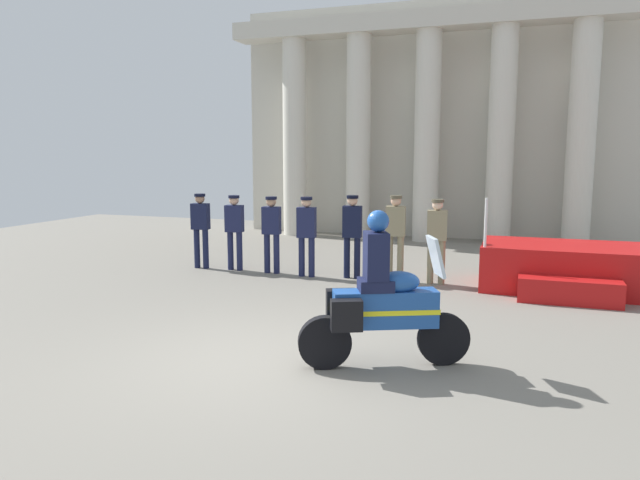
% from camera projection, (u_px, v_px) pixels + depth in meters
% --- Properties ---
extents(ground_plane, '(28.00, 28.00, 0.00)m').
position_uv_depth(ground_plane, '(263.00, 359.00, 7.45)').
color(ground_plane, gray).
extents(colonnade_backdrop, '(11.84, 1.58, 7.00)m').
position_uv_depth(colonnade_backdrop, '(430.00, 115.00, 17.49)').
color(colonnade_backdrop, beige).
rests_on(colonnade_backdrop, ground_plane).
extents(reviewing_stand, '(3.05, 2.23, 1.75)m').
position_uv_depth(reviewing_stand, '(566.00, 269.00, 11.13)').
color(reviewing_stand, '#B71414').
rests_on(reviewing_stand, ground_plane).
extents(officer_in_row_0, '(0.41, 0.27, 1.67)m').
position_uv_depth(officer_in_row_0, '(201.00, 224.00, 13.22)').
color(officer_in_row_0, '#141938').
rests_on(officer_in_row_0, ground_plane).
extents(officer_in_row_1, '(0.41, 0.27, 1.65)m').
position_uv_depth(officer_in_row_1, '(234.00, 226.00, 13.00)').
color(officer_in_row_1, '#191E42').
rests_on(officer_in_row_1, ground_plane).
extents(officer_in_row_2, '(0.41, 0.27, 1.64)m').
position_uv_depth(officer_in_row_2, '(272.00, 228.00, 12.67)').
color(officer_in_row_2, '#191E42').
rests_on(officer_in_row_2, ground_plane).
extents(officer_in_row_3, '(0.41, 0.27, 1.66)m').
position_uv_depth(officer_in_row_3, '(307.00, 230.00, 12.31)').
color(officer_in_row_3, '#191E42').
rests_on(officer_in_row_3, ground_plane).
extents(officer_in_row_4, '(0.41, 0.27, 1.71)m').
position_uv_depth(officer_in_row_4, '(352.00, 230.00, 12.14)').
color(officer_in_row_4, black).
rests_on(officer_in_row_4, ground_plane).
extents(officer_in_row_5, '(0.41, 0.27, 1.73)m').
position_uv_depth(officer_in_row_5, '(395.00, 231.00, 11.87)').
color(officer_in_row_5, '#847A5B').
rests_on(officer_in_row_5, ground_plane).
extents(officer_in_row_6, '(0.41, 0.27, 1.67)m').
position_uv_depth(officer_in_row_6, '(437.00, 234.00, 11.61)').
color(officer_in_row_6, '#847A5B').
rests_on(officer_in_row_6, ground_plane).
extents(motorcycle_with_rider, '(1.96, 1.07, 1.90)m').
position_uv_depth(motorcycle_with_rider, '(379.00, 302.00, 7.09)').
color(motorcycle_with_rider, black).
rests_on(motorcycle_with_rider, ground_plane).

